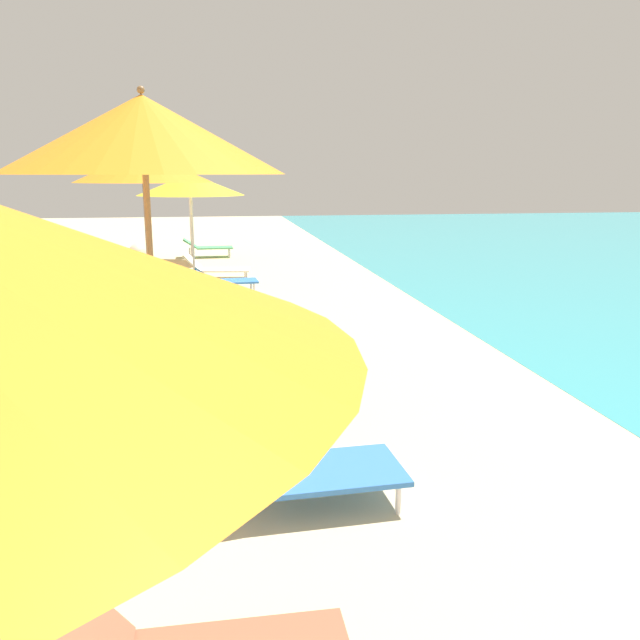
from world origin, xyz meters
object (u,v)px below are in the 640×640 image
at_px(lounger_third_inland, 299,466).
at_px(lounger_fourth_shoreside, 209,302).
at_px(umbrella_fourth, 143,167).
at_px(lounger_third_shoreside, 245,392).
at_px(umbrella_fifth, 191,185).
at_px(umbrella_farthest, 188,159).
at_px(beach_ball, 150,295).
at_px(lounger_farthest_shoreside, 208,247).
at_px(lounger_fifth_shoreside, 216,268).
at_px(person_walking_mid, 140,297).
at_px(lounger_fifth_inland, 226,280).
at_px(umbrella_third, 143,135).

xyz_separation_m(lounger_third_inland, lounger_fourth_shoreside, (-0.66, 6.30, 0.03)).
xyz_separation_m(umbrella_fourth, lounger_fourth_shoreside, (0.81, 1.19, -2.14)).
height_order(lounger_third_shoreside, lounger_fourth_shoreside, lounger_fourth_shoreside).
bearing_deg(umbrella_fifth, umbrella_farthest, 92.28).
bearing_deg(beach_ball, umbrella_fourth, -84.38).
xyz_separation_m(lounger_farthest_shoreside, beach_ball, (-1.01, -6.97, -0.11)).
bearing_deg(umbrella_farthest, lounger_fourth_shoreside, -86.37).
bearing_deg(lounger_third_shoreside, beach_ball, 100.01).
relative_size(lounger_fifth_shoreside, person_walking_mid, 0.98).
xyz_separation_m(lounger_fifth_shoreside, beach_ball, (-1.21, -2.99, -0.06)).
distance_m(lounger_third_shoreside, umbrella_fourth, 4.12).
bearing_deg(lounger_fifth_inland, person_walking_mid, -105.30).
distance_m(lounger_third_inland, lounger_fifth_inland, 8.79).
bearing_deg(umbrella_farthest, beach_ball, -95.77).
height_order(lounger_third_shoreside, umbrella_fourth, umbrella_fourth).
relative_size(lounger_fourth_shoreside, umbrella_farthest, 0.50).
distance_m(umbrella_fifth, person_walking_mid, 6.46).
xyz_separation_m(lounger_fourth_shoreside, umbrella_fifth, (-0.31, 3.49, 1.82)).
distance_m(lounger_fifth_shoreside, lounger_farthest_shoreside, 3.99).
distance_m(lounger_fifth_inland, beach_ball, 1.73).
distance_m(umbrella_farthest, beach_ball, 6.48).
height_order(umbrella_fifth, umbrella_farthest, umbrella_farthest).
height_order(umbrella_fifth, lounger_fifth_shoreside, umbrella_fifth).
relative_size(umbrella_fifth, beach_ball, 6.15).
xyz_separation_m(umbrella_fifth, beach_ball, (-0.76, -2.02, -1.95)).
distance_m(lounger_third_shoreside, umbrella_fifth, 8.21).
bearing_deg(lounger_third_shoreside, umbrella_farthest, 90.46).
distance_m(lounger_fifth_shoreside, umbrella_farthest, 3.90).
bearing_deg(umbrella_fourth, umbrella_third, -84.32).
xyz_separation_m(umbrella_fourth, lounger_fifth_inland, (1.14, 3.67, -2.18)).
bearing_deg(umbrella_fourth, umbrella_fifth, 83.97).
bearing_deg(umbrella_fifth, umbrella_third, -90.50).
xyz_separation_m(lounger_third_shoreside, lounger_farthest_shoreside, (-0.42, 12.92, 0.04)).
bearing_deg(umbrella_third, umbrella_fifth, 89.50).
xyz_separation_m(lounger_third_shoreside, umbrella_fifth, (-0.68, 7.97, 1.87)).
relative_size(lounger_fourth_shoreside, beach_ball, 4.00).
xyz_separation_m(lounger_fifth_inland, umbrella_farthest, (-0.80, 4.93, 2.45)).
bearing_deg(lounger_fourth_shoreside, lounger_third_shoreside, -91.01).
bearing_deg(lounger_farthest_shoreside, lounger_fourth_shoreside, -91.04).
relative_size(umbrella_third, beach_ball, 7.66).
xyz_separation_m(umbrella_third, lounger_fifth_inland, (0.72, 7.87, -2.39)).
relative_size(umbrella_fourth, lounger_fifth_inland, 2.15).
xyz_separation_m(lounger_third_inland, umbrella_fifth, (-0.98, 9.79, 1.85)).
bearing_deg(umbrella_fifth, lounger_fifth_inland, -57.43).
relative_size(lounger_fifth_inland, umbrella_farthest, 0.41).
height_order(umbrella_third, lounger_farthest_shoreside, umbrella_third).
height_order(umbrella_fifth, person_walking_mid, umbrella_fifth).
bearing_deg(lounger_third_shoreside, lounger_fourth_shoreside, 91.10).
relative_size(lounger_fourth_shoreside, person_walking_mid, 1.00).
height_order(lounger_fifth_shoreside, umbrella_farthest, umbrella_farthest).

